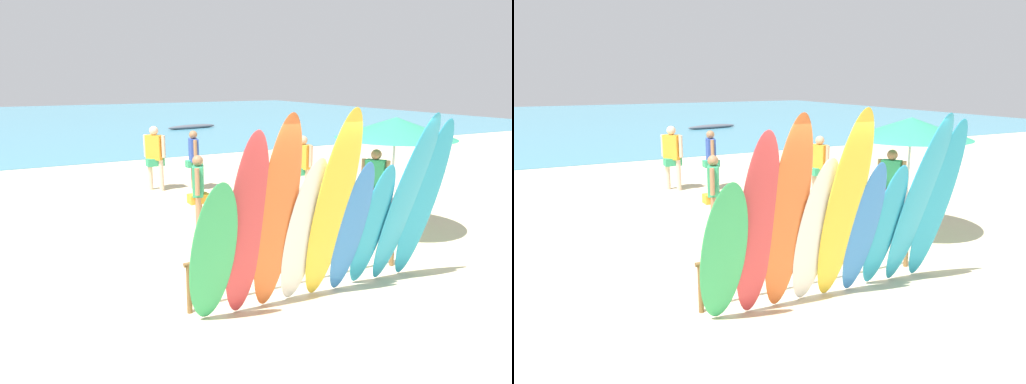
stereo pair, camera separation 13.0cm
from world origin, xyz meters
TOP-DOWN VIEW (x-y plane):
  - ground at (0.00, 14.00)m, footprint 60.00×60.00m
  - ocean_water at (0.00, 32.32)m, footprint 60.00×40.00m
  - surfboard_rack at (0.00, 0.00)m, footprint 3.62×0.07m
  - surfboard_green_0 at (-1.63, -0.55)m, footprint 0.59×0.73m
  - surfboard_red_1 at (-1.20, -0.57)m, footprint 0.52×0.70m
  - surfboard_orange_2 at (-0.79, -0.59)m, footprint 0.54×0.76m
  - surfboard_white_3 at (-0.34, -0.53)m, footprint 0.63×0.71m
  - surfboard_yellow_4 at (-0.02, -0.69)m, footprint 0.57×0.92m
  - surfboard_blue_5 at (0.38, -0.60)m, footprint 0.46×0.68m
  - surfboard_teal_6 at (0.78, -0.56)m, footprint 0.49×0.75m
  - surfboard_teal_7 at (1.22, -0.71)m, footprint 0.66×0.99m
  - surfboard_teal_8 at (1.59, -0.69)m, footprint 0.55×0.90m
  - beachgoer_photographing at (2.95, 4.49)m, footprint 0.42×0.59m
  - beachgoer_strolling at (-0.37, 3.15)m, footprint 0.40×0.54m
  - beachgoer_by_water at (0.90, 6.75)m, footprint 0.42×0.61m
  - beachgoer_near_rack at (-0.05, 7.17)m, footprint 0.47×0.53m
  - beachgoer_midbeach at (3.06, 1.96)m, footprint 0.41×0.52m
  - beach_chair_red at (3.85, 2.84)m, footprint 0.69×0.79m
  - beach_umbrella at (2.76, 1.15)m, footprint 2.22×2.22m
  - distant_boat at (6.66, 22.22)m, footprint 3.28×1.18m

SIDE VIEW (x-z plane):
  - ground at x=0.00m, z-range 0.00..0.00m
  - ocean_water at x=0.00m, z-range 0.00..0.02m
  - distant_boat at x=6.66m, z-range -0.01..0.24m
  - beach_chair_red at x=3.85m, z-range 0.02..0.85m
  - surfboard_rack at x=0.00m, z-range 0.21..0.92m
  - beachgoer_strolling at x=-0.37m, z-range 0.12..1.67m
  - beachgoer_midbeach at x=3.06m, z-range 0.12..1.70m
  - beachgoer_photographing at x=2.95m, z-range 0.12..1.73m
  - beachgoer_by_water at x=0.90m, z-range 0.12..1.74m
  - surfboard_teal_6 at x=0.78m, z-range 0.00..1.92m
  - surfboard_green_0 at x=-1.63m, z-range 0.00..1.92m
  - surfboard_blue_5 at x=0.38m, z-range 0.00..1.98m
  - beachgoer_near_rack at x=-0.05m, z-range 0.13..1.88m
  - surfboard_white_3 at x=-0.34m, z-range 0.00..2.08m
  - surfboard_red_1 at x=-1.20m, z-range 0.00..2.46m
  - surfboard_teal_8 at x=1.59m, z-range 0.00..2.50m
  - surfboard_teal_7 at x=1.22m, z-range 0.00..2.59m
  - surfboard_orange_2 at x=-0.79m, z-range 0.00..2.64m
  - surfboard_yellow_4 at x=-0.02m, z-range 0.00..2.69m
  - beach_umbrella at x=2.76m, z-range 0.95..3.25m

